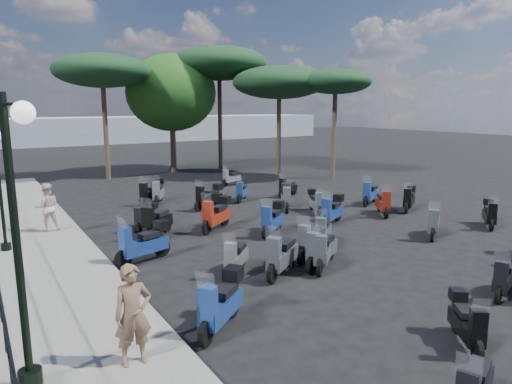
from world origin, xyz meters
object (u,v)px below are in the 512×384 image
scooter_7 (323,252)px  scooter_31 (323,233)px  scooter_1 (221,304)px  broadleaf_tree (171,93)px  scooter_17 (209,197)px  scooter_2 (236,258)px  scooter_4 (156,223)px  scooter_25 (489,214)px  scooter_19 (504,279)px  scooter_30 (311,242)px  lamp_post_0 (15,227)px  scooter_16 (286,198)px  scooter_28 (370,194)px  pine_1 (279,83)px  scooter_13 (321,250)px  scooter_14 (273,220)px  scooter_3 (144,243)px  pedestrian_far (47,207)px  scooter_22 (242,192)px  woman (133,315)px  scooter_21 (315,202)px  scooter_23 (231,178)px  scooter_15 (332,211)px  scooter_5 (150,193)px  scooter_8 (281,256)px  pine_0 (219,64)px  scooter_27 (409,199)px  scooter_26 (383,204)px  pine_3 (336,82)px  scooter_9 (146,218)px  scooter_12 (467,323)px  scooter_29 (287,188)px  scooter_20 (434,224)px  pine_2 (102,71)px  scooter_10 (216,215)px

scooter_7 → scooter_31: same height
scooter_1 → broadleaf_tree: (7.50, 21.12, 4.66)m
scooter_17 → scooter_2: bearing=137.3°
scooter_4 → broadleaf_tree: broadleaf_tree is taller
scooter_25 → scooter_31: size_ratio=0.96×
scooter_19 → scooter_30: (-2.13, 4.49, 0.07)m
scooter_2 → lamp_post_0: bearing=74.1°
scooter_2 → scooter_16: (5.53, 5.44, 0.08)m
scooter_28 → broadleaf_tree: broadleaf_tree is taller
scooter_25 → pine_1: (0.68, 14.58, 5.31)m
scooter_13 → scooter_14: scooter_13 is taller
scooter_3 → broadleaf_tree: 18.60m
scooter_14 → pedestrian_far: bearing=23.1°
scooter_22 → woman: bearing=95.6°
scooter_21 → scooter_7: bearing=75.4°
scooter_23 → scooter_21: bearing=159.9°
scooter_15 → scooter_5: bearing=5.8°
scooter_4 → scooter_8: scooter_8 is taller
pedestrian_far → pine_0: bearing=-134.0°
scooter_7 → scooter_27: (7.71, 3.51, 0.02)m
scooter_21 → pine_1: bearing=-93.5°
scooter_26 → scooter_7: bearing=65.0°
woman → scooter_21: size_ratio=1.21×
scooter_1 → pine_3: pine_3 is taller
scooter_4 → scooter_19: bearing=169.4°
scooter_25 → broadleaf_tree: bearing=-26.2°
pedestrian_far → scooter_2: 7.64m
scooter_9 → scooter_14: scooter_14 is taller
scooter_19 → scooter_28: (4.83, 8.92, 0.05)m
scooter_23 → scooter_7: bearing=143.3°
scooter_12 → scooter_7: bearing=-58.3°
lamp_post_0 → scooter_16: bearing=13.3°
scooter_7 → scooter_9: 7.03m
scooter_21 → scooter_29: (1.05, 3.44, -0.04)m
scooter_19 → scooter_22: scooter_19 is taller
scooter_15 → scooter_20: scooter_15 is taller
scooter_14 → scooter_22: size_ratio=1.25×
scooter_25 → scooter_30: 7.81m
scooter_1 → pedestrian_far: bearing=-26.6°
scooter_25 → pine_0: 19.64m
scooter_7 → broadleaf_tree: (3.52, 19.52, 4.72)m
scooter_31 → pine_2: 18.53m
scooter_1 → scooter_9: scooter_1 is taller
scooter_2 → scooter_20: scooter_20 is taller
scooter_9 → pine_2: pine_2 is taller
scooter_10 → broadleaf_tree: (4.18, 14.43, 4.64)m
scooter_17 → scooter_26: size_ratio=1.10×
scooter_14 → pine_1: size_ratio=0.22×
pine_1 → scooter_23: bearing=-158.2°
lamp_post_0 → scooter_23: (11.71, 14.82, -2.28)m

